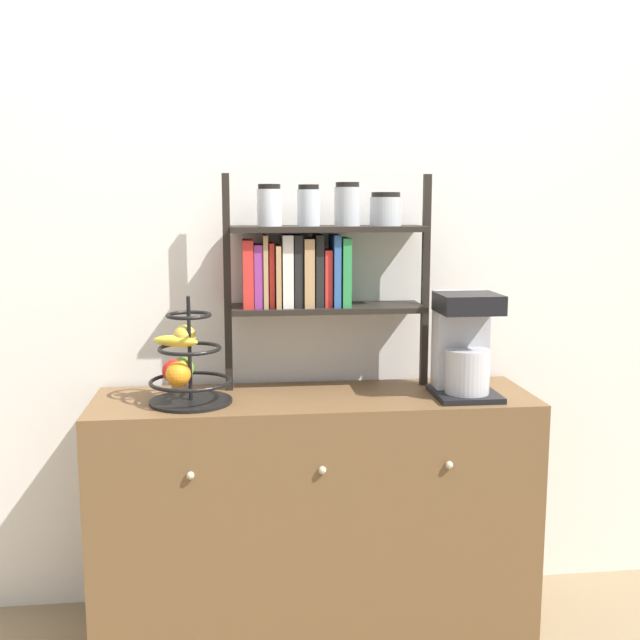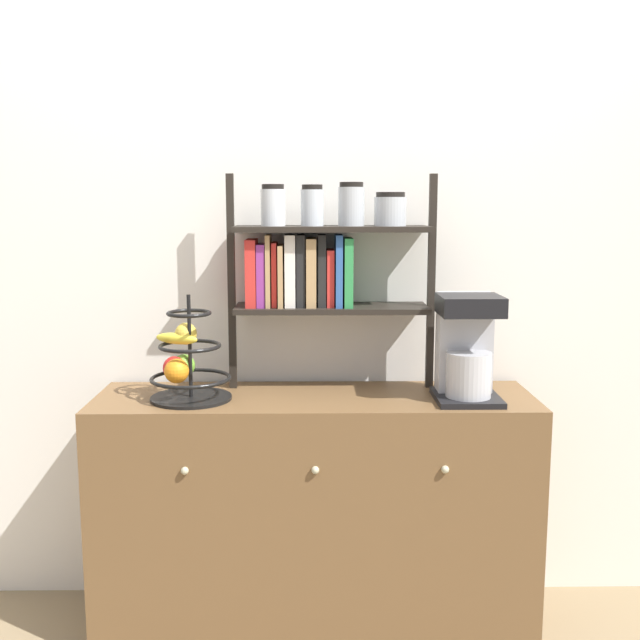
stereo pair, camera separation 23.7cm
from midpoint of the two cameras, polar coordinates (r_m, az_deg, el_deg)
The scene contains 5 objects.
wall_back at distance 2.59m, azimuth -3.65°, elevation 6.60°, with size 7.00×0.05×2.60m, color silver.
sideboard at distance 2.55m, azimuth -3.14°, elevation -14.45°, with size 1.42×0.42×0.79m.
coffee_maker at distance 2.42m, azimuth 8.19°, elevation -1.92°, with size 0.20×0.22×0.33m.
fruit_stand at distance 2.37m, azimuth -13.07°, elevation -3.58°, with size 0.26×0.26×0.33m.
shelf_hutch at distance 2.46m, azimuth -3.30°, elevation 4.67°, with size 0.69×0.20×0.71m.
Camera 1 is at (-0.25, -2.13, 1.40)m, focal length 42.00 mm.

